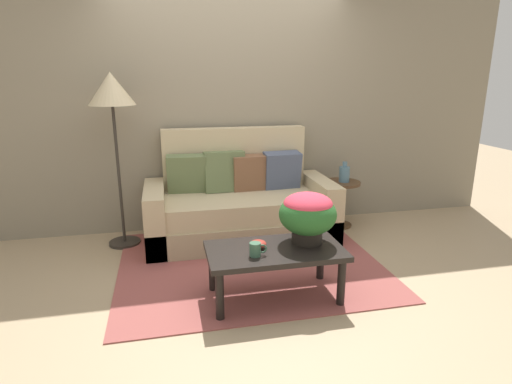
{
  "coord_description": "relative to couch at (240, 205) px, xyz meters",
  "views": [
    {
      "loc": [
        -0.7,
        -3.29,
        1.68
      ],
      "look_at": [
        0.06,
        0.16,
        0.68
      ],
      "focal_mm": 29.53,
      "sensor_mm": 36.0,
      "label": 1
    }
  ],
  "objects": [
    {
      "name": "coffee_table",
      "position": [
        0.03,
        -1.32,
        -0.0
      ],
      "size": [
        1.03,
        0.55,
        0.41
      ],
      "color": "black",
      "rests_on": "ground"
    },
    {
      "name": "coffee_mug",
      "position": [
        -0.14,
        -1.42,
        0.11
      ],
      "size": [
        0.13,
        0.08,
        0.1
      ],
      "color": "#3D664C",
      "rests_on": "coffee_table"
    },
    {
      "name": "wall_back",
      "position": [
        -0.04,
        0.46,
        1.09
      ],
      "size": [
        6.4,
        0.12,
        2.89
      ],
      "primitive_type": "cube",
      "color": "gray",
      "rests_on": "ground"
    },
    {
      "name": "snack_bowl",
      "position": [
        -0.09,
        -1.29,
        0.1
      ],
      "size": [
        0.12,
        0.12,
        0.06
      ],
      "color": "#B2382D",
      "rests_on": "coffee_table"
    },
    {
      "name": "ground_plane",
      "position": [
        -0.04,
        -0.86,
        -0.35
      ],
      "size": [
        14.0,
        14.0,
        0.0
      ],
      "primitive_type": "plane",
      "color": "tan"
    },
    {
      "name": "side_table",
      "position": [
        1.17,
        0.07,
        0.01
      ],
      "size": [
        0.41,
        0.41,
        0.52
      ],
      "color": "#4C331E",
      "rests_on": "ground"
    },
    {
      "name": "area_rug",
      "position": [
        -0.04,
        -0.7,
        -0.35
      ],
      "size": [
        2.33,
        1.93,
        0.01
      ],
      "primitive_type": "cube",
      "color": "#994C47",
      "rests_on": "ground"
    },
    {
      "name": "potted_plant",
      "position": [
        0.31,
        -1.25,
        0.3
      ],
      "size": [
        0.45,
        0.45,
        0.39
      ],
      "color": "black",
      "rests_on": "coffee_table"
    },
    {
      "name": "floor_lamp",
      "position": [
        -1.19,
        0.05,
        1.11
      ],
      "size": [
        0.44,
        0.44,
        1.7
      ],
      "color": "#2D2823",
      "rests_on": "ground"
    },
    {
      "name": "couch",
      "position": [
        0.0,
        0.0,
        0.0
      ],
      "size": [
        1.92,
        0.88,
        1.13
      ],
      "color": "tan",
      "rests_on": "ground"
    },
    {
      "name": "table_vase",
      "position": [
        1.19,
        0.06,
        0.26
      ],
      "size": [
        0.12,
        0.12,
        0.23
      ],
      "color": "slate",
      "rests_on": "side_table"
    }
  ]
}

